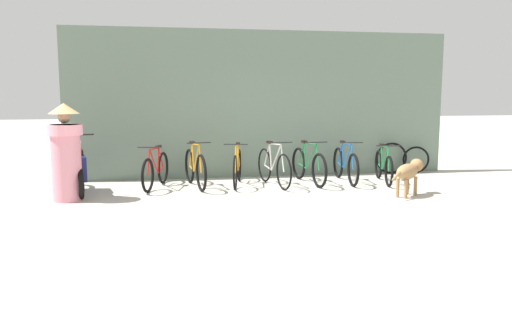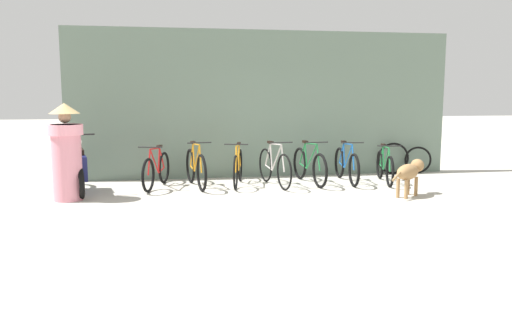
{
  "view_description": "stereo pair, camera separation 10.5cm",
  "coord_description": "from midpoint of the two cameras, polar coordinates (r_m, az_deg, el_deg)",
  "views": [
    {
      "loc": [
        -2.13,
        -7.32,
        1.81
      ],
      "look_at": [
        -0.55,
        1.25,
        0.65
      ],
      "focal_mm": 35.0,
      "sensor_mm": 36.0,
      "label": 1
    },
    {
      "loc": [
        -2.02,
        -7.34,
        1.81
      ],
      "look_at": [
        -0.55,
        1.25,
        0.65
      ],
      "focal_mm": 35.0,
      "sensor_mm": 36.0,
      "label": 2
    }
  ],
  "objects": [
    {
      "name": "shop_wall_back",
      "position": [
        10.94,
        1.22,
        6.38
      ],
      "size": [
        8.35,
        0.2,
        3.16
      ],
      "color": "slate",
      "rests_on": "ground"
    },
    {
      "name": "bicycle_6",
      "position": [
        10.53,
        14.77,
        -0.75
      ],
      "size": [
        0.5,
        1.58,
        0.81
      ],
      "rotation": [
        0.0,
        0.0,
        -1.79
      ],
      "color": "black",
      "rests_on": "ground"
    },
    {
      "name": "bicycle_5",
      "position": [
        10.42,
        10.58,
        -0.58
      ],
      "size": [
        0.46,
        1.74,
        0.86
      ],
      "rotation": [
        0.0,
        0.0,
        -1.64
      ],
      "color": "black",
      "rests_on": "ground"
    },
    {
      "name": "bicycle_0",
      "position": [
        9.82,
        -11.0,
        -1.15
      ],
      "size": [
        0.57,
        1.56,
        0.84
      ],
      "rotation": [
        0.0,
        0.0,
        -1.86
      ],
      "color": "black",
      "rests_on": "ground"
    },
    {
      "name": "spare_tire_right",
      "position": [
        12.0,
        18.26,
        0.01
      ],
      "size": [
        0.61,
        0.18,
        0.61
      ],
      "rotation": [
        0.0,
        0.0,
        -0.22
      ],
      "color": "black",
      "rests_on": "ground"
    },
    {
      "name": "ground_plane",
      "position": [
        7.83,
        5.95,
        -5.83
      ],
      "size": [
        60.0,
        60.0,
        0.0
      ],
      "primitive_type": "plane",
      "color": "#B7B2A5"
    },
    {
      "name": "motorcycle",
      "position": [
        9.68,
        -19.43,
        -0.95
      ],
      "size": [
        0.63,
        1.8,
        1.11
      ],
      "rotation": [
        0.0,
        0.0,
        -1.33
      ],
      "color": "black",
      "rests_on": "ground"
    },
    {
      "name": "spare_tire_left",
      "position": [
        11.7,
        15.66,
        0.18
      ],
      "size": [
        0.72,
        0.15,
        0.72
      ],
      "rotation": [
        0.0,
        0.0,
        -0.14
      ],
      "color": "black",
      "rests_on": "ground"
    },
    {
      "name": "bicycle_2",
      "position": [
        9.91,
        -1.77,
        -0.83
      ],
      "size": [
        0.51,
        1.63,
        0.86
      ],
      "rotation": [
        0.0,
        0.0,
        -1.79
      ],
      "color": "black",
      "rests_on": "ground"
    },
    {
      "name": "person_in_robes",
      "position": [
        9.02,
        -20.54,
        0.95
      ],
      "size": [
        0.69,
        0.69,
        1.66
      ],
      "rotation": [
        0.0,
        0.0,
        2.91
      ],
      "color": "pink",
      "rests_on": "ground"
    },
    {
      "name": "bicycle_1",
      "position": [
        9.77,
        -6.59,
        -0.93
      ],
      "size": [
        0.46,
        1.66,
        0.91
      ],
      "rotation": [
        0.0,
        0.0,
        -1.4
      ],
      "color": "black",
      "rests_on": "ground"
    },
    {
      "name": "stray_dog",
      "position": [
        9.26,
        17.47,
        -1.29
      ],
      "size": [
        0.91,
        0.74,
        0.64
      ],
      "rotation": [
        0.0,
        0.0,
        0.65
      ],
      "color": "#997247",
      "rests_on": "ground"
    },
    {
      "name": "bicycle_3",
      "position": [
        9.85,
        2.42,
        -0.8
      ],
      "size": [
        0.46,
        1.67,
        0.9
      ],
      "rotation": [
        0.0,
        0.0,
        -1.4
      ],
      "color": "black",
      "rests_on": "ground"
    },
    {
      "name": "bicycle_4",
      "position": [
        10.16,
        6.41,
        -0.66
      ],
      "size": [
        0.46,
        1.74,
        0.88
      ],
      "rotation": [
        0.0,
        0.0,
        -1.46
      ],
      "color": "black",
      "rests_on": "ground"
    }
  ]
}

